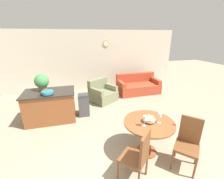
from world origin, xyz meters
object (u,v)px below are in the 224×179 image
at_px(wine_glass_right, 160,116).
at_px(armchair, 102,94).
at_px(fruit_bowl, 149,119).
at_px(couch, 138,86).
at_px(dining_table, 148,129).
at_px(dining_chair_near_left, 138,155).
at_px(kitchen_island, 51,106).
at_px(teal_bowl, 47,92).
at_px(trash_bin, 84,105).
at_px(potted_plant, 42,82).
at_px(wine_glass_left, 145,118).
at_px(dining_chair_near_right, 188,141).

height_order(wine_glass_right, armchair, wine_glass_right).
distance_m(fruit_bowl, couch, 3.81).
bearing_deg(armchair, wine_glass_right, -111.98).
height_order(dining_table, armchair, armchair).
bearing_deg(dining_chair_near_left, kitchen_island, 79.58).
height_order(fruit_bowl, teal_bowl, teal_bowl).
bearing_deg(teal_bowl, couch, 26.91).
height_order(dining_chair_near_left, teal_bowl, dining_chair_near_left).
bearing_deg(couch, armchair, -164.48).
bearing_deg(wine_glass_right, armchair, 100.89).
height_order(wine_glass_right, trash_bin, wine_glass_right).
relative_size(dining_table, wine_glass_right, 4.66).
height_order(trash_bin, armchair, armchair).
height_order(kitchen_island, armchair, kitchen_island).
relative_size(dining_chair_near_left, potted_plant, 2.10).
xyz_separation_m(wine_glass_left, armchair, (-0.25, 3.11, -0.65)).
distance_m(dining_chair_near_left, wine_glass_left, 0.69).
bearing_deg(dining_chair_near_left, dining_table, 6.20).
bearing_deg(potted_plant, dining_table, -42.48).
xyz_separation_m(dining_chair_near_left, couch, (1.80, 4.11, -0.26)).
height_order(dining_table, wine_glass_left, wine_glass_left).
distance_m(dining_chair_near_right, trash_bin, 3.08).
distance_m(dining_chair_near_left, trash_bin, 2.70).
bearing_deg(teal_bowl, kitchen_island, 91.76).
xyz_separation_m(wine_glass_right, potted_plant, (-2.54, 2.24, 0.24)).
distance_m(teal_bowl, potted_plant, 0.49).
height_order(dining_chair_near_right, trash_bin, dining_chair_near_right).
relative_size(dining_table, dining_chair_near_left, 1.03).
relative_size(wine_glass_right, trash_bin, 0.31).
relative_size(couch, armchair, 1.56).
bearing_deg(kitchen_island, dining_chair_near_right, -41.79).
relative_size(potted_plant, armchair, 0.41).
xyz_separation_m(wine_glass_left, teal_bowl, (-2.01, 1.87, 0.04)).
bearing_deg(dining_chair_near_left, trash_bin, 61.65).
bearing_deg(wine_glass_left, trash_bin, 116.18).
bearing_deg(potted_plant, trash_bin, -7.25).
distance_m(teal_bowl, trash_bin, 1.17).
bearing_deg(armchair, dining_chair_near_right, -106.94).
relative_size(kitchen_island, trash_bin, 1.98).
bearing_deg(fruit_bowl, kitchen_island, 137.72).
distance_m(dining_chair_near_right, wine_glass_right, 0.69).
xyz_separation_m(potted_plant, armchair, (1.95, 0.84, -0.89)).
bearing_deg(dining_table, trash_bin, 120.97).
bearing_deg(armchair, potted_plant, 170.38).
bearing_deg(trash_bin, wine_glass_right, -56.46).
height_order(dining_chair_near_right, wine_glass_right, dining_chair_near_right).
relative_size(dining_chair_near_right, fruit_bowl, 4.15).
bearing_deg(dining_chair_near_left, fruit_bowl, 6.17).
height_order(teal_bowl, trash_bin, teal_bowl).
distance_m(dining_chair_near_right, teal_bowl, 3.58).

